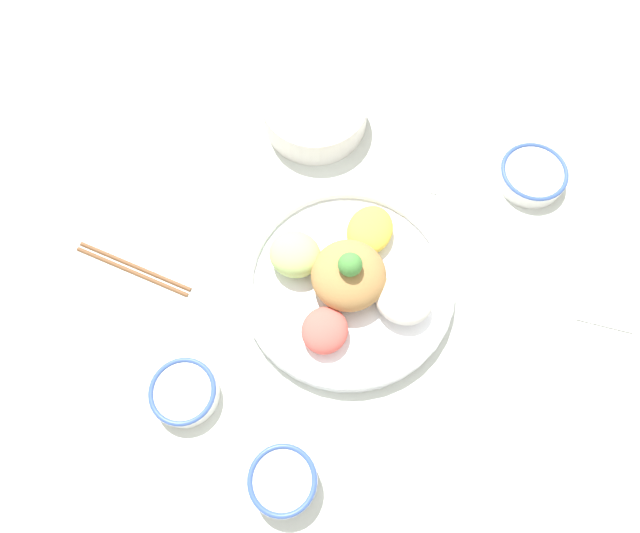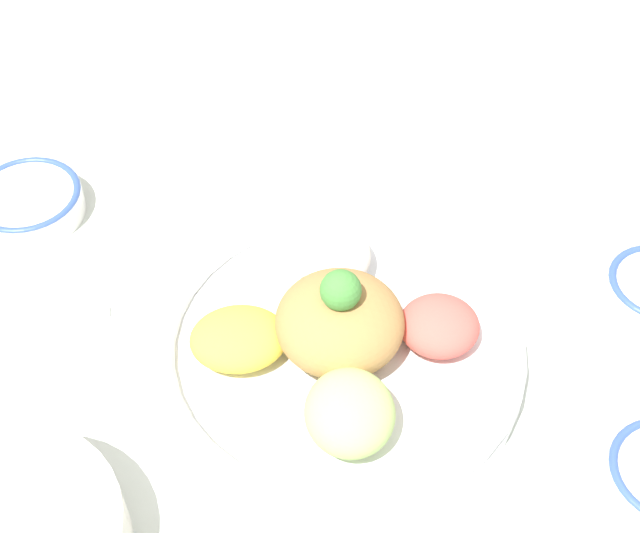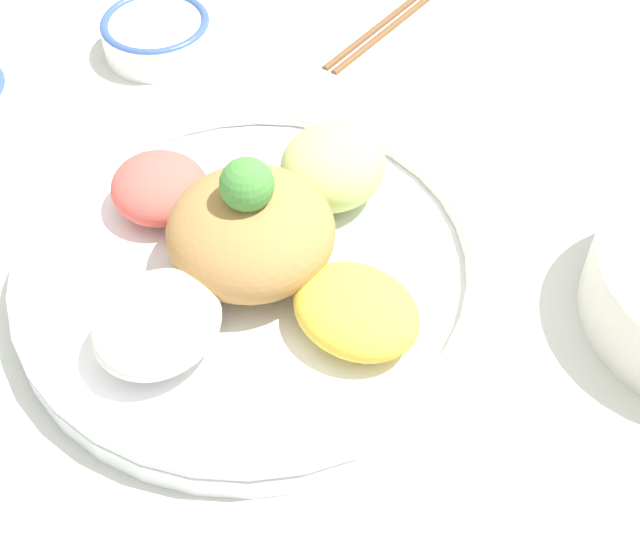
{
  "view_description": "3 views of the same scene",
  "coord_description": "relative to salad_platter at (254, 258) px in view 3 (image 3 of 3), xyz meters",
  "views": [
    {
      "loc": [
        0.18,
        -0.18,
        0.81
      ],
      "look_at": [
        -0.05,
        0.01,
        0.03
      ],
      "focal_mm": 30.0,
      "sensor_mm": 36.0,
      "label": 1
    },
    {
      "loc": [
        -0.46,
        -0.14,
        0.67
      ],
      "look_at": [
        0.04,
        0.06,
        0.06
      ],
      "focal_mm": 50.0,
      "sensor_mm": 36.0,
      "label": 2
    },
    {
      "loc": [
        0.12,
        0.41,
        0.49
      ],
      "look_at": [
        -0.04,
        0.05,
        0.03
      ],
      "focal_mm": 50.0,
      "sensor_mm": 36.0,
      "label": 3
    }
  ],
  "objects": [
    {
      "name": "ground_plane",
      "position": [
        0.01,
        -0.02,
        -0.03
      ],
      "size": [
        2.4,
        2.4,
        0.0
      ],
      "primitive_type": "plane",
      "color": "silver"
    },
    {
      "name": "salad_platter",
      "position": [
        0.0,
        0.0,
        0.0
      ],
      "size": [
        0.33,
        0.33,
        0.12
      ],
      "color": "white",
      "rests_on": "ground_plane"
    },
    {
      "name": "chopsticks_pair_near",
      "position": [
        -0.24,
        -0.25,
        -0.02
      ],
      "size": [
        0.19,
        0.11,
        0.01
      ],
      "rotation": [
        0.0,
        0.0,
        3.62
      ],
      "color": "brown",
      "rests_on": "ground_plane"
    },
    {
      "name": "rice_bowl_blue",
      "position": [
        -0.02,
        -0.29,
        -0.01
      ],
      "size": [
        0.1,
        0.1,
        0.03
      ],
      "color": "white",
      "rests_on": "ground_plane"
    }
  ]
}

